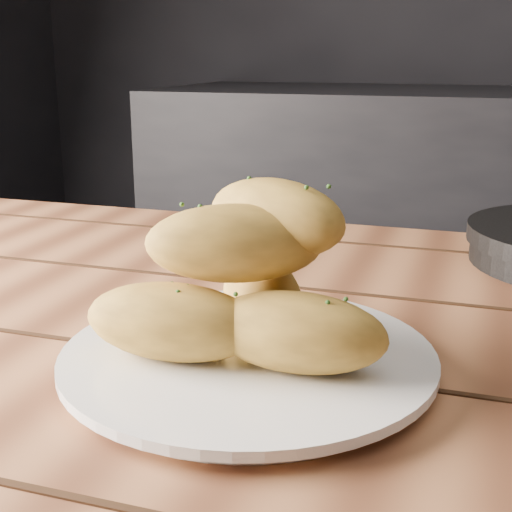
{
  "coord_description": "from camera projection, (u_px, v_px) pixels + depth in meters",
  "views": [
    {
      "loc": [
        -0.56,
        -0.19,
        1.0
      ],
      "look_at": [
        -0.73,
        0.32,
        0.84
      ],
      "focal_mm": 50.0,
      "sensor_mm": 36.0,
      "label": 1
    }
  ],
  "objects": [
    {
      "name": "plate",
      "position": [
        248.0,
        360.0,
        0.56
      ],
      "size": [
        0.3,
        0.3,
        0.02
      ],
      "color": "white",
      "rests_on": "table"
    },
    {
      "name": "bread_rolls",
      "position": [
        247.0,
        282.0,
        0.55
      ],
      "size": [
        0.23,
        0.19,
        0.13
      ],
      "color": "gold",
      "rests_on": "plate"
    },
    {
      "name": "table",
      "position": [
        360.0,
        428.0,
        0.67
      ],
      "size": [
        1.63,
        0.82,
        0.75
      ],
      "color": "#9F633B",
      "rests_on": "ground"
    }
  ]
}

